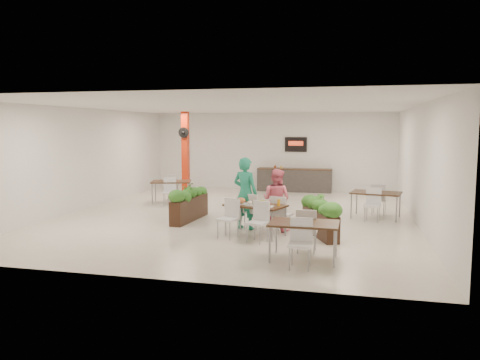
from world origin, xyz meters
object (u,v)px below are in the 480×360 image
Objects in this scene: red_column at (185,152)px; side_table_c at (304,228)px; side_table_a at (171,184)px; service_counter at (294,179)px; planter_right at (320,215)px; side_table_b at (376,196)px; main_table at (255,209)px; planter_left at (190,202)px; diner_woman at (276,200)px; diner_man at (245,193)px.

red_column reaches higher than side_table_c.
service_counter is at bearing 29.46° from side_table_a.
planter_right is 1.09× the size of side_table_b.
planter_left reaches higher than main_table.
side_table_c is at bearing -96.71° from side_table_b.
planter_left is (-2.16, 1.38, -0.11)m from main_table.
diner_woman is 0.96× the size of side_table_c.
side_table_c is at bearing -56.08° from red_column.
planter_right reaches higher than side_table_a.
red_column is 2.20m from side_table_a.
diner_man is at bearing 125.44° from side_table_c.
side_table_b is at bearing -118.61° from diner_woman.
main_table is at bearing 126.82° from side_table_c.
planter_right is at bearing 86.04° from side_table_c.
main_table is at bearing -123.31° from side_table_b.
side_table_b is at bearing 72.29° from side_table_c.
main_table is 1.04× the size of diner_man.
side_table_a is at bearing -179.09° from side_table_b.
red_column is 1.91× the size of side_table_a.
red_column is 1.66× the size of main_table.
diner_man reaches higher than side_table_c.
diner_man reaches higher than planter_left.
planter_right is at bearing -106.72° from side_table_b.
service_counter is 7.40m from diner_man.
side_table_b is at bearing -126.28° from diner_man.
side_table_b is at bearing -24.72° from red_column.
diner_woman is 2.67m from side_table_c.
planter_right is at bearing -51.43° from side_table_a.
red_column is 1.56× the size of planter_left.
diner_man is at bearing -56.59° from red_column.
service_counter is (4.00, 1.86, -1.15)m from red_column.
diner_man is 1.95m from planter_left.
service_counter is at bearing 90.20° from main_table.
side_table_c is (1.39, -9.87, 0.14)m from service_counter.
planter_right is (3.68, -1.05, -0.02)m from planter_left.
diner_man is 1.10× the size of side_table_b.
diner_woman is 0.94× the size of side_table_b.
diner_woman is 0.86× the size of planter_right.
red_column is 1.91× the size of side_table_b.
side_table_b is (6.96, -3.20, -1.00)m from red_column.
service_counter is at bearing 98.42° from side_table_c.
diner_man is 1.10× the size of side_table_a.
side_table_b is 1.03× the size of side_table_c.
red_column is at bearing 124.34° from side_table_c.
main_table is (0.03, -8.03, 0.14)m from service_counter.
side_table_b is at bearing 45.28° from main_table.
service_counter is 1.85× the size of side_table_c.
planter_left reaches higher than planter_right.
planter_left is 1.27× the size of side_table_c.
red_column is 2.05× the size of diner_woman.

